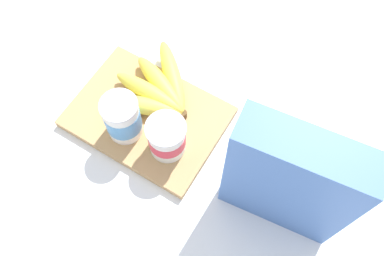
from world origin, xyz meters
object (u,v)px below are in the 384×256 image
object	(u,v)px
cutting_board	(147,117)
yogurt_cup_back	(122,118)
banana_bunch	(158,89)
cereal_box	(289,181)
yogurt_cup_front	(167,138)

from	to	relation	value
cutting_board	yogurt_cup_back	distance (m)	0.08
yogurt_cup_back	banana_bunch	bearing A→B (deg)	-95.40
cutting_board	banana_bunch	bearing A→B (deg)	-81.85
banana_bunch	cereal_box	bearing A→B (deg)	165.40
cutting_board	yogurt_cup_front	bearing A→B (deg)	153.15
yogurt_cup_back	yogurt_cup_front	bearing A→B (deg)	-172.87
cutting_board	yogurt_cup_front	size ratio (longest dim) A/B	3.53
yogurt_cup_front	banana_bunch	distance (m)	0.12
cutting_board	yogurt_cup_back	xyz separation A→B (m)	(0.02, 0.05, 0.06)
cereal_box	banana_bunch	xyz separation A→B (m)	(0.30, -0.08, -0.10)
yogurt_cup_back	cereal_box	bearing A→B (deg)	-176.26
yogurt_cup_front	yogurt_cup_back	world-z (taller)	yogurt_cup_back
cereal_box	yogurt_cup_back	xyz separation A→B (m)	(0.31, 0.02, -0.07)
cereal_box	yogurt_cup_front	xyz separation A→B (m)	(0.22, 0.01, -0.07)
cutting_board	yogurt_cup_back	size ratio (longest dim) A/B	2.98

